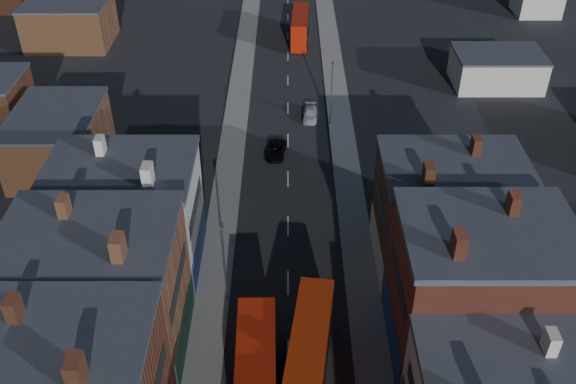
{
  "coord_description": "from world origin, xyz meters",
  "views": [
    {
      "loc": [
        -0.02,
        -8.89,
        39.43
      ],
      "look_at": [
        0.0,
        36.64,
        6.5
      ],
      "focal_mm": 40.0,
      "sensor_mm": 36.0,
      "label": 1
    }
  ],
  "objects_px": {
    "bus_1": "(309,356)",
    "car_3": "(310,114)",
    "bus_2": "(300,27)",
    "car_2": "(276,150)"
  },
  "relations": [
    {
      "from": "bus_1",
      "to": "car_3",
      "type": "relative_size",
      "value": 2.81
    },
    {
      "from": "bus_2",
      "to": "car_2",
      "type": "relative_size",
      "value": 2.35
    },
    {
      "from": "bus_1",
      "to": "car_3",
      "type": "distance_m",
      "value": 39.78
    },
    {
      "from": "bus_1",
      "to": "car_3",
      "type": "height_order",
      "value": "bus_1"
    },
    {
      "from": "car_2",
      "to": "bus_1",
      "type": "bearing_deg",
      "value": -77.36
    },
    {
      "from": "bus_2",
      "to": "car_2",
      "type": "bearing_deg",
      "value": -92.73
    },
    {
      "from": "car_2",
      "to": "car_3",
      "type": "bearing_deg",
      "value": 71.61
    },
    {
      "from": "bus_2",
      "to": "car_3",
      "type": "bearing_deg",
      "value": -84.94
    },
    {
      "from": "bus_2",
      "to": "car_3",
      "type": "height_order",
      "value": "bus_2"
    },
    {
      "from": "bus_1",
      "to": "car_2",
      "type": "distance_m",
      "value": 31.4
    }
  ]
}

